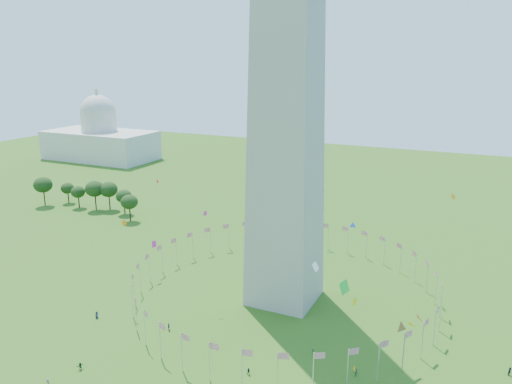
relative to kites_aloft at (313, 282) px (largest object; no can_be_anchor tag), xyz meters
The scene contains 4 objects.
flag_ring 39.86m from the kites_aloft, 120.23° to the left, with size 80.24×80.24×9.00m.
capitol_building 255.30m from the kites_aloft, 140.89° to the left, with size 70.00×35.00×46.00m, color beige, non-canonical shape.
kites_aloft is the anchor object (origin of this frame).
tree_line_west 144.21m from the kites_aloft, 149.98° to the left, with size 55.85×16.05×12.61m.
Camera 1 is at (45.53, -65.20, 63.33)m, focal length 35.00 mm.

